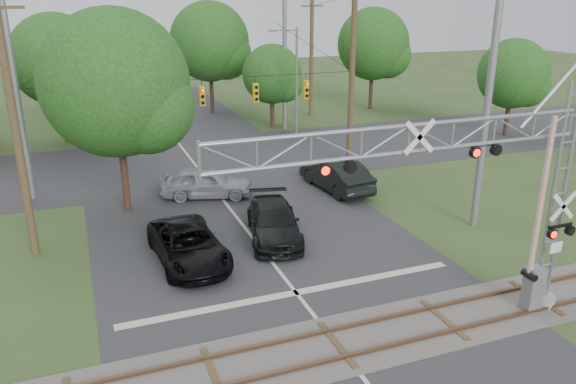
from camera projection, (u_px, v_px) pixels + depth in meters
name	position (u px, v px, depth m)	size (l,w,h in m)	color
road_main	(258.00, 245.00, 24.72)	(14.00, 90.00, 0.02)	#2B2B2E
road_cross	(192.00, 161.00, 37.04)	(90.00, 12.00, 0.02)	#2B2B2E
railroad_track	(337.00, 345.00, 17.67)	(90.00, 3.20, 0.17)	#554F49
crossing_gantry	(472.00, 185.00, 17.13)	(12.59, 1.01, 7.92)	gray
traffic_signal_span	(218.00, 83.00, 31.95)	(19.34, 0.36, 11.50)	gray
pickup_black	(189.00, 245.00, 22.96)	(2.53, 5.48, 1.52)	black
car_dark	(274.00, 222.00, 25.22)	(2.17, 5.34, 1.55)	black
sedan_silver	(206.00, 182.00, 30.31)	(1.97, 4.91, 1.67)	gray
suv_dark	(336.00, 175.00, 31.44)	(1.87, 5.37, 1.77)	black
streetlight	(295.00, 78.00, 41.24)	(2.18, 0.23, 8.19)	gray
utility_poles	(223.00, 71.00, 34.20)	(27.39, 26.55, 13.02)	#44341F
treeline	(130.00, 59.00, 40.08)	(55.33, 29.62, 9.99)	#3B241B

